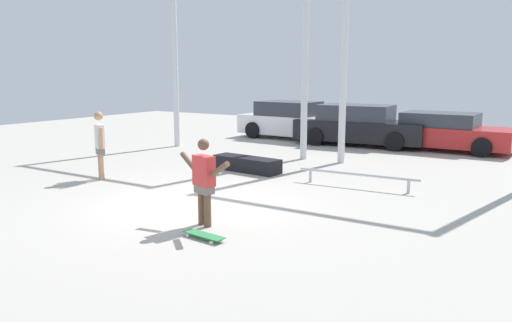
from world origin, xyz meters
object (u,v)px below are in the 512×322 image
object	(u,v)px
bystander	(100,142)
skateboarder	(204,179)
grind_box	(247,164)
parked_car_black	(359,126)
grind_rail	(357,176)
parked_car_red	(443,132)
skateboard	(204,235)
parked_car_white	(291,121)

from	to	relation	value
bystander	skateboarder	bearing A→B (deg)	-166.88
grind_box	parked_car_black	size ratio (longest dim) A/B	0.41
grind_rail	parked_car_red	xyz separation A→B (m)	(0.41, 6.93, 0.35)
skateboarder	bystander	bearing A→B (deg)	177.08
skateboard	grind_box	world-z (taller)	grind_box
skateboarder	bystander	size ratio (longest dim) A/B	0.90
skateboard	grind_rail	xyz separation A→B (m)	(0.73, 4.73, 0.21)
grind_box	skateboard	bearing A→B (deg)	-63.68
skateboarder	bystander	world-z (taller)	bystander
skateboarder	skateboard	bearing A→B (deg)	-35.74
parked_car_black	grind_rail	bearing A→B (deg)	-73.70
grind_rail	parked_car_white	bearing A→B (deg)	128.19
parked_car_red	grind_rail	bearing A→B (deg)	-92.02
skateboard	parked_car_black	world-z (taller)	parked_car_black
skateboard	bystander	size ratio (longest dim) A/B	0.47
skateboarder	parked_car_black	bearing A→B (deg)	113.92
skateboarder	skateboard	distance (m)	1.04
parked_car_black	parked_car_red	size ratio (longest dim) A/B	1.08
grind_box	parked_car_black	xyz separation A→B (m)	(0.77, 6.26, 0.51)
skateboard	bystander	bearing A→B (deg)	162.16
skateboarder	parked_car_red	xyz separation A→B (m)	(1.57, 11.09, -0.20)
parked_car_white	skateboarder	bearing A→B (deg)	-65.63
skateboarder	grind_box	world-z (taller)	skateboarder
parked_car_white	parked_car_red	distance (m)	5.83
grind_rail	parked_car_white	xyz separation A→B (m)	(-5.42, 6.89, 0.44)
grind_rail	bystander	distance (m)	6.24
parked_car_white	parked_car_red	xyz separation A→B (m)	(5.83, 0.04, -0.09)
grind_rail	parked_car_black	distance (m)	6.97
grind_rail	parked_car_red	world-z (taller)	parked_car_red
skateboard	bystander	world-z (taller)	bystander
skateboard	parked_car_black	size ratio (longest dim) A/B	0.17
parked_car_white	grind_rail	bearing A→B (deg)	-48.53
grind_rail	parked_car_black	bearing A→B (deg)	110.43
grind_rail	bystander	bearing A→B (deg)	-156.12
skateboarder	parked_car_white	xyz separation A→B (m)	(-4.26, 11.05, -0.12)
grind_box	parked_car_black	world-z (taller)	parked_car_black
parked_car_red	parked_car_black	bearing A→B (deg)	-170.38
parked_car_white	parked_car_black	xyz separation A→B (m)	(2.99, -0.37, -0.01)
grind_box	parked_car_red	xyz separation A→B (m)	(3.61, 6.67, 0.43)
skateboarder	grind_box	distance (m)	4.91
bystander	parked_car_red	bearing A→B (deg)	-89.62
parked_car_white	parked_car_black	distance (m)	3.02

